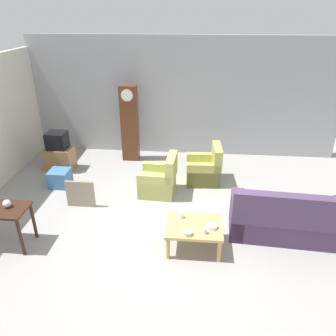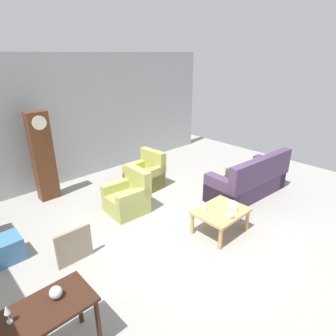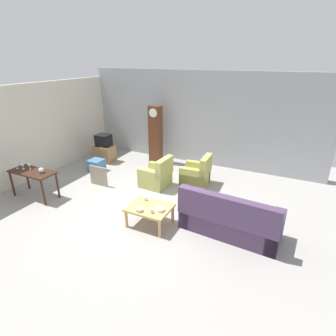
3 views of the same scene
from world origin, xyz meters
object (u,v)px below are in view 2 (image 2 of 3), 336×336
object	(u,v)px
cup_white_porcelain	(204,208)
bowl_white_stacked	(232,204)
coffee_table_wood	(221,213)
grandfather_clock	(43,157)
bowl_shallow_green	(230,216)
couch_floral	(249,181)
framed_picture_leaning	(74,246)
cup_blue_rimmed	(236,209)
glass_dome_cloche	(56,292)
wine_glass_short	(7,312)
armchair_olive_near	(128,198)
console_table_dark	(30,326)
armchair_olive_far	(146,176)
storage_box_blue	(7,249)

from	to	relation	value
cup_white_porcelain	bowl_white_stacked	xyz separation A→B (m)	(0.53, -0.25, -0.02)
coffee_table_wood	grandfather_clock	world-z (taller)	grandfather_clock
bowl_shallow_green	couch_floral	bearing A→B (deg)	21.48
coffee_table_wood	framed_picture_leaning	distance (m)	2.64
grandfather_clock	bowl_shallow_green	bearing A→B (deg)	-66.28
cup_blue_rimmed	bowl_white_stacked	distance (m)	0.20
couch_floral	cup_white_porcelain	xyz separation A→B (m)	(-1.95, -0.24, 0.16)
glass_dome_cloche	cup_blue_rimmed	bearing A→B (deg)	-0.55
glass_dome_cloche	wine_glass_short	size ratio (longest dim) A/B	0.63
coffee_table_wood	cup_blue_rimmed	size ratio (longest dim) A/B	9.86
cup_white_porcelain	framed_picture_leaning	bearing A→B (deg)	157.28
wine_glass_short	cup_white_porcelain	bearing A→B (deg)	6.15
cup_white_porcelain	wine_glass_short	xyz separation A→B (m)	(-3.39, -0.37, 0.39)
bowl_shallow_green	glass_dome_cloche	bearing A→B (deg)	178.31
bowl_shallow_green	coffee_table_wood	bearing A→B (deg)	68.46
armchair_olive_near	wine_glass_short	distance (m)	3.50
grandfather_clock	bowl_shallow_green	xyz separation A→B (m)	(1.70, -3.87, -0.53)
cup_blue_rimmed	bowl_shallow_green	distance (m)	0.28
console_table_dark	wine_glass_short	world-z (taller)	wine_glass_short
couch_floral	console_table_dark	size ratio (longest dim) A/B	1.66
cup_blue_rimmed	bowl_white_stacked	size ratio (longest dim) A/B	0.51
coffee_table_wood	armchair_olive_far	bearing A→B (deg)	85.16
armchair_olive_near	coffee_table_wood	xyz separation A→B (m)	(0.81, -1.82, 0.09)
console_table_dark	coffee_table_wood	bearing A→B (deg)	3.70
cup_blue_rimmed	console_table_dark	bearing A→B (deg)	-179.70
couch_floral	bowl_white_stacked	size ratio (longest dim) A/B	11.19
coffee_table_wood	grandfather_clock	size ratio (longest dim) A/B	0.47
console_table_dark	framed_picture_leaning	distance (m)	1.76
wine_glass_short	cup_blue_rimmed	bearing A→B (deg)	-0.70
console_table_dark	grandfather_clock	bearing A→B (deg)	66.35
console_table_dark	wine_glass_short	bearing A→B (deg)	156.03
couch_floral	grandfather_clock	bearing A→B (deg)	138.10
couch_floral	cup_blue_rimmed	distance (m)	1.68
framed_picture_leaning	wine_glass_short	world-z (taller)	wine_glass_short
framed_picture_leaning	bowl_white_stacked	distance (m)	2.93
console_table_dark	glass_dome_cloche	size ratio (longest dim) A/B	9.46
armchair_olive_far	couch_floral	bearing A→B (deg)	-53.45
couch_floral	bowl_shallow_green	xyz separation A→B (m)	(-1.81, -0.71, 0.14)
cup_blue_rimmed	armchair_olive_near	bearing A→B (deg)	115.81
framed_picture_leaning	bowl_white_stacked	xyz separation A→B (m)	(2.69, -1.16, 0.20)
glass_dome_cloche	wine_glass_short	bearing A→B (deg)	178.22
storage_box_blue	armchair_olive_near	bearing A→B (deg)	-2.68
armchair_olive_near	storage_box_blue	bearing A→B (deg)	177.32
armchair_olive_near	cup_white_porcelain	bearing A→B (deg)	-70.50
console_table_dark	bowl_shallow_green	xyz separation A→B (m)	(3.37, -0.04, -0.15)
cup_blue_rimmed	bowl_shallow_green	xyz separation A→B (m)	(-0.28, -0.06, -0.01)
glass_dome_cloche	bowl_white_stacked	xyz separation A→B (m)	(3.46, 0.13, -0.33)
framed_picture_leaning	glass_dome_cloche	world-z (taller)	glass_dome_cloche
cup_blue_rimmed	storage_box_blue	bearing A→B (deg)	147.45
couch_floral	bowl_white_stacked	bearing A→B (deg)	-160.65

